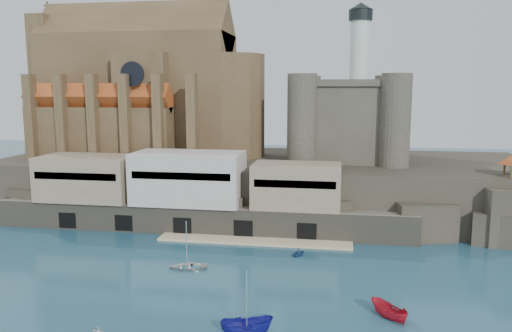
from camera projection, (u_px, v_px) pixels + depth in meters
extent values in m
plane|color=navy|center=(213.00, 286.00, 59.84)|extent=(300.00, 300.00, 0.00)
cube|color=#2A2620|center=(263.00, 183.00, 98.06)|extent=(100.00, 34.00, 10.00)
cube|color=#2A2620|center=(37.00, 205.00, 88.41)|extent=(9.00, 5.00, 6.00)
cube|color=#2A2620|center=(122.00, 208.00, 85.83)|extent=(9.00, 5.00, 6.00)
cube|color=#2A2620|center=(218.00, 212.00, 83.09)|extent=(9.00, 5.00, 6.00)
cube|color=#2A2620|center=(321.00, 217.00, 80.35)|extent=(9.00, 5.00, 6.00)
cube|color=#2A2620|center=(424.00, 221.00, 77.77)|extent=(9.00, 5.00, 6.00)
cube|color=#6B6556|center=(199.00, 218.00, 82.72)|extent=(70.00, 6.00, 4.50)
cube|color=#D5B98E|center=(254.00, 241.00, 77.04)|extent=(30.00, 4.00, 0.40)
cube|color=black|center=(68.00, 220.00, 83.54)|extent=(3.00, 0.40, 2.60)
cube|color=black|center=(124.00, 223.00, 81.92)|extent=(3.00, 0.40, 2.60)
cube|color=black|center=(183.00, 225.00, 80.31)|extent=(3.00, 0.40, 2.60)
cube|color=black|center=(243.00, 228.00, 78.70)|extent=(3.00, 0.40, 2.60)
cube|color=black|center=(307.00, 231.00, 77.09)|extent=(3.00, 0.40, 2.60)
cube|color=gray|center=(88.00, 177.00, 85.99)|extent=(16.00, 9.00, 7.50)
cube|color=beige|center=(189.00, 178.00, 83.01)|extent=(18.00, 9.00, 8.50)
cube|color=gray|center=(297.00, 185.00, 80.22)|extent=(14.00, 8.00, 7.00)
cube|color=#4E3C24|center=(138.00, 96.00, 101.57)|extent=(38.00, 14.00, 24.00)
cube|color=#4E3C24|center=(136.00, 35.00, 99.71)|extent=(38.00, 13.01, 13.01)
cylinder|color=#4E3C24|center=(230.00, 106.00, 98.82)|extent=(14.00, 14.00, 20.00)
cube|color=#4E3C24|center=(157.00, 106.00, 101.23)|extent=(10.00, 20.00, 20.00)
cube|color=#4E3C24|center=(100.00, 134.00, 94.04)|extent=(28.00, 5.00, 10.00)
cube|color=#4E3C24|center=(139.00, 126.00, 112.56)|extent=(28.00, 5.00, 10.00)
cube|color=#A3451B|center=(98.00, 98.00, 93.02)|extent=(28.00, 5.66, 5.66)
cube|color=#A3451B|center=(138.00, 97.00, 111.54)|extent=(28.00, 5.66, 5.66)
cube|color=#4E3C24|center=(52.00, 86.00, 104.32)|extent=(4.00, 10.00, 28.00)
cylinder|color=black|center=(132.00, 74.00, 88.56)|extent=(4.40, 0.30, 4.40)
cube|color=#4E3C24|center=(31.00, 118.00, 92.58)|extent=(1.60, 2.20, 16.00)
cube|color=#4E3C24|center=(62.00, 118.00, 91.58)|extent=(1.60, 2.20, 16.00)
cube|color=#4E3C24|center=(93.00, 119.00, 90.58)|extent=(1.60, 2.20, 16.00)
cube|color=#4E3C24|center=(126.00, 119.00, 89.59)|extent=(1.60, 2.20, 16.00)
cube|color=#4E3C24|center=(159.00, 119.00, 88.59)|extent=(1.60, 2.20, 16.00)
cube|color=#4E3C24|center=(192.00, 120.00, 87.59)|extent=(1.60, 2.20, 16.00)
cube|color=#433F35|center=(347.00, 123.00, 94.60)|extent=(16.00, 16.00, 14.00)
cube|color=#433F35|center=(348.00, 83.00, 93.46)|extent=(17.00, 17.00, 1.20)
cylinder|color=#433F35|center=(302.00, 120.00, 87.94)|extent=(5.20, 5.20, 16.00)
cylinder|color=#433F35|center=(395.00, 121.00, 85.36)|extent=(5.20, 5.20, 16.00)
cylinder|color=#433F35|center=(307.00, 115.00, 103.53)|extent=(5.20, 5.20, 16.00)
cylinder|color=#433F35|center=(387.00, 116.00, 100.95)|extent=(5.20, 5.20, 16.00)
cylinder|color=silver|center=(359.00, 53.00, 94.22)|extent=(3.60, 3.60, 12.00)
cylinder|color=black|center=(361.00, 15.00, 93.13)|extent=(4.40, 4.40, 2.00)
cone|color=black|center=(361.00, 6.00, 92.89)|extent=(4.60, 4.60, 1.40)
cube|color=#2A2620|center=(493.00, 228.00, 75.75)|extent=(6.00, 5.00, 5.00)
cylinder|color=#4E3C24|center=(511.00, 176.00, 75.52)|extent=(0.36, 0.36, 3.20)
cylinder|color=#4E3C24|center=(504.00, 173.00, 78.64)|extent=(0.36, 0.36, 3.20)
imported|color=red|center=(388.00, 317.00, 51.65)|extent=(2.55, 2.55, 4.73)
imported|color=silver|center=(187.00, 268.00, 65.78)|extent=(1.84, 3.77, 5.08)
imported|color=navy|center=(298.00, 255.00, 70.77)|extent=(2.63, 2.38, 2.61)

